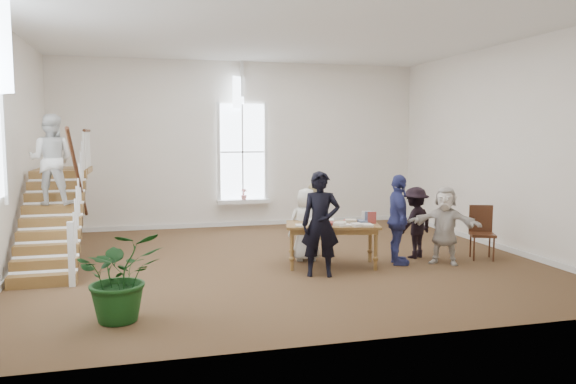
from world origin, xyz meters
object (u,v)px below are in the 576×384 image
object	(u,v)px
woman_cluster_c	(445,225)
police_officer	(321,224)
elderly_woman	(306,224)
side_chair	(482,229)
person_yellow	(313,219)
woman_cluster_a	(398,220)
woman_cluster_b	(415,222)
library_table	(333,228)
floor_plant	(121,276)

from	to	relation	value
woman_cluster_c	police_officer	bearing A→B (deg)	-136.36
elderly_woman	police_officer	bearing A→B (deg)	96.97
police_officer	side_chair	size ratio (longest dim) A/B	1.74
police_officer	person_yellow	bearing A→B (deg)	93.28
police_officer	woman_cluster_a	distance (m)	1.82
elderly_woman	woman_cluster_b	bearing A→B (deg)	-176.43
woman_cluster_c	library_table	bearing A→B (deg)	-151.92
woman_cluster_b	woman_cluster_c	xyz separation A→B (m)	(0.30, -0.65, 0.03)
woman_cluster_b	floor_plant	size ratio (longest dim) A/B	1.17
woman_cluster_c	side_chair	xyz separation A→B (m)	(1.00, 0.25, -0.15)
person_yellow	floor_plant	world-z (taller)	person_yellow
person_yellow	woman_cluster_a	bearing A→B (deg)	126.00
woman_cluster_c	elderly_woman	bearing A→B (deg)	-163.25
person_yellow	floor_plant	size ratio (longest dim) A/B	1.22
side_chair	library_table	bearing A→B (deg)	-159.77
person_yellow	woman_cluster_a	world-z (taller)	woman_cluster_a
person_yellow	woman_cluster_c	world-z (taller)	woman_cluster_c
police_officer	woman_cluster_c	world-z (taller)	police_officer
library_table	police_officer	bearing A→B (deg)	-111.15
side_chair	woman_cluster_b	bearing A→B (deg)	-174.79
police_officer	person_yellow	xyz separation A→B (m)	(0.40, 1.75, -0.18)
woman_cluster_a	woman_cluster_c	size ratio (longest dim) A/B	1.15
library_table	side_chair	bearing A→B (deg)	12.32
police_officer	woman_cluster_b	bearing A→B (deg)	37.86
woman_cluster_c	woman_cluster_b	bearing A→B (deg)	152.27
library_table	floor_plant	distance (m)	4.48
person_yellow	woman_cluster_c	size ratio (longest dim) A/B	1.00
elderly_woman	floor_plant	xyz separation A→B (m)	(-3.49, -2.88, -0.11)
woman_cluster_b	woman_cluster_c	size ratio (longest dim) A/B	0.96
side_chair	elderly_woman	bearing A→B (deg)	-169.15
police_officer	floor_plant	xyz separation A→B (m)	(-3.39, -1.63, -0.32)
elderly_woman	person_yellow	distance (m)	0.58
person_yellow	police_officer	bearing A→B (deg)	66.30
elderly_woman	floor_plant	bearing A→B (deg)	51.08
person_yellow	woman_cluster_b	size ratio (longest dim) A/B	1.04
police_officer	side_chair	xyz separation A→B (m)	(3.64, 0.54, -0.33)
woman_cluster_b	elderly_woman	bearing A→B (deg)	-34.12
woman_cluster_b	woman_cluster_c	bearing A→B (deg)	88.63
police_officer	person_yellow	distance (m)	1.80
library_table	floor_plant	world-z (taller)	floor_plant
woman_cluster_a	floor_plant	bearing A→B (deg)	127.73
woman_cluster_c	floor_plant	world-z (taller)	woman_cluster_c
woman_cluster_a	woman_cluster_c	world-z (taller)	woman_cluster_a
elderly_woman	woman_cluster_a	bearing A→B (deg)	166.65
woman_cluster_c	floor_plant	xyz separation A→B (m)	(-6.04, -1.91, -0.14)
library_table	person_yellow	xyz separation A→B (m)	(-0.06, 1.10, 0.02)
woman_cluster_c	side_chair	size ratio (longest dim) A/B	1.41
woman_cluster_a	floor_plant	distance (m)	5.56
elderly_woman	side_chair	world-z (taller)	elderly_woman
elderly_woman	woman_cluster_a	size ratio (longest dim) A/B	0.83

